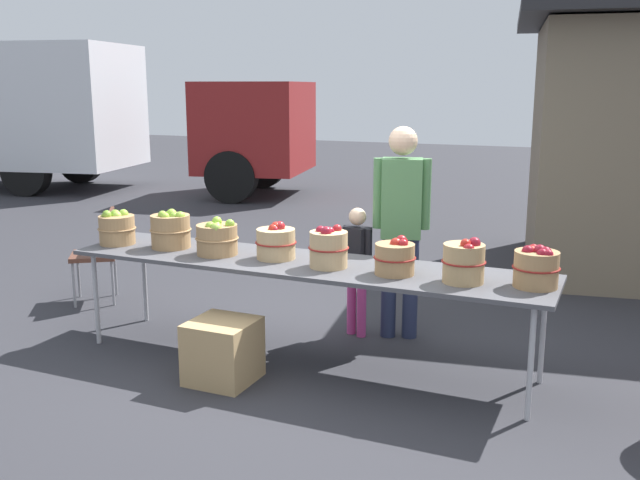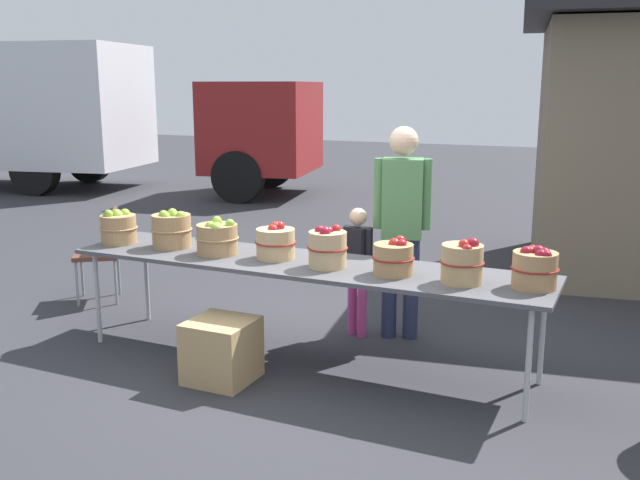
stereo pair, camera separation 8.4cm
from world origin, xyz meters
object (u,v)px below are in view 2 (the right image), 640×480
vendor_adult (402,216)px  box_truck (83,112)px  folding_chair (104,247)px  apple_basket_red_0 (276,242)px  apple_basket_green_2 (217,238)px  apple_basket_red_1 (328,248)px  child_customer (358,261)px  produce_crate (222,350)px  apple_basket_green_1 (172,229)px  market_table (302,266)px  apple_basket_red_2 (394,257)px  apple_basket_red_3 (462,263)px  apple_basket_red_4 (535,268)px  apple_basket_green_0 (118,227)px

vendor_adult → box_truck: size_ratio=0.21×
folding_chair → apple_basket_red_0: bearing=38.8°
apple_basket_green_2 → box_truck: box_truck is taller
apple_basket_red_1 → folding_chair: bearing=165.3°
vendor_adult → child_customer: (-0.32, -0.10, -0.37)m
apple_basket_red_1 → produce_crate: bearing=-140.9°
apple_basket_green_1 → vendor_adult: size_ratio=0.19×
apple_basket_red_1 → folding_chair: size_ratio=0.34×
apple_basket_red_0 → apple_basket_red_1: bearing=-9.8°
market_table → apple_basket_red_1: 0.28m
apple_basket_green_2 → apple_basket_red_2: bearing=-0.3°
apple_basket_green_2 → apple_basket_red_0: apple_basket_green_2 is taller
market_table → apple_basket_green_1: 1.14m
apple_basket_red_3 → apple_basket_red_4: (0.43, 0.07, -0.01)m
apple_basket_green_0 → child_customer: 1.91m
apple_basket_red_1 → apple_basket_red_3: bearing=-1.1°
apple_basket_green_0 → apple_basket_red_2: size_ratio=1.05×
produce_crate → apple_basket_green_1: bearing=145.1°
apple_basket_green_0 → apple_basket_green_2: 0.92m
child_customer → apple_basket_red_0: bearing=81.2°
apple_basket_red_0 → vendor_adult: 1.05m
box_truck → apple_basket_red_1: bearing=-50.5°
apple_basket_green_2 → apple_basket_red_4: size_ratio=1.10×
apple_basket_green_2 → apple_basket_green_1: bearing=172.8°
market_table → folding_chair: folding_chair is taller
vendor_adult → apple_basket_red_4: bearing=128.8°
apple_basket_red_2 → child_customer: bearing=126.5°
apple_basket_red_3 → produce_crate: (-1.52, -0.45, -0.67)m
apple_basket_green_1 → produce_crate: bearing=-34.9°
apple_basket_red_1 → vendor_adult: vendor_adult is taller
apple_basket_red_2 → folding_chair: bearing=167.6°
vendor_adult → box_truck: 9.92m
market_table → apple_basket_green_0: apple_basket_green_0 is taller
vendor_adult → child_customer: size_ratio=1.61×
apple_basket_red_0 → folding_chair: size_ratio=0.35×
apple_basket_red_0 → apple_basket_red_2: 0.93m
apple_basket_red_0 → apple_basket_red_4: (1.82, -0.02, 0.01)m
market_table → apple_basket_green_2: bearing=-175.9°
market_table → apple_basket_red_4: bearing=-0.1°
folding_chair → produce_crate: bearing=24.7°
apple_basket_green_1 → apple_basket_red_3: (2.29, -0.09, -0.01)m
produce_crate → apple_basket_red_4: bearing=15.1°
apple_basket_red_0 → folding_chair: 2.24m
apple_basket_green_0 → folding_chair: (-0.76, 0.67, -0.37)m
folding_chair → apple_basket_red_4: bearing=45.6°
apple_basket_green_2 → apple_basket_red_3: size_ratio=1.08×
market_table → child_customer: size_ratio=3.36×
apple_basket_red_2 → produce_crate: size_ratio=0.67×
box_truck → produce_crate: (7.41, -6.82, -1.28)m
apple_basket_red_3 → apple_basket_red_2: bearing=177.3°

